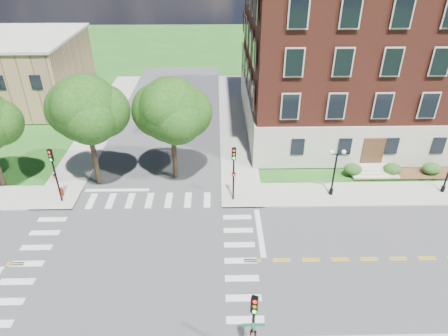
{
  "coord_description": "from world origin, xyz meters",
  "views": [
    {
      "loc": [
        5.68,
        -20.03,
        19.28
      ],
      "look_at": [
        6.2,
        7.0,
        3.2
      ],
      "focal_mm": 32.0,
      "sensor_mm": 36.0,
      "label": 1
    }
  ],
  "objects_px": {
    "traffic_signal_nw": "(54,169)",
    "street_sign_pole": "(253,336)",
    "fire_hydrant": "(61,191)",
    "traffic_signal_ne": "(234,167)",
    "traffic_signal_se": "(253,322)",
    "twin_lamp_west": "(335,170)"
  },
  "relations": [
    {
      "from": "traffic_signal_ne",
      "to": "street_sign_pole",
      "type": "height_order",
      "value": "traffic_signal_ne"
    },
    {
      "from": "traffic_signal_ne",
      "to": "twin_lamp_west",
      "type": "relative_size",
      "value": 1.13
    },
    {
      "from": "traffic_signal_se",
      "to": "fire_hydrant",
      "type": "height_order",
      "value": "traffic_signal_se"
    },
    {
      "from": "traffic_signal_nw",
      "to": "street_sign_pole",
      "type": "height_order",
      "value": "traffic_signal_nw"
    },
    {
      "from": "traffic_signal_nw",
      "to": "street_sign_pole",
      "type": "distance_m",
      "value": 20.65
    },
    {
      "from": "traffic_signal_ne",
      "to": "fire_hydrant",
      "type": "relative_size",
      "value": 6.4
    },
    {
      "from": "twin_lamp_west",
      "to": "fire_hydrant",
      "type": "bearing_deg",
      "value": 179.17
    },
    {
      "from": "traffic_signal_nw",
      "to": "twin_lamp_west",
      "type": "bearing_deg",
      "value": 1.45
    },
    {
      "from": "traffic_signal_ne",
      "to": "street_sign_pole",
      "type": "distance_m",
      "value": 14.69
    },
    {
      "from": "traffic_signal_nw",
      "to": "fire_hydrant",
      "type": "xyz_separation_m",
      "value": [
        -0.29,
        0.9,
        -2.72
      ]
    },
    {
      "from": "fire_hydrant",
      "to": "traffic_signal_ne",
      "type": "bearing_deg",
      "value": -3.6
    },
    {
      "from": "traffic_signal_ne",
      "to": "street_sign_pole",
      "type": "relative_size",
      "value": 1.55
    },
    {
      "from": "fire_hydrant",
      "to": "street_sign_pole",
      "type": "bearing_deg",
      "value": -46.45
    },
    {
      "from": "twin_lamp_west",
      "to": "street_sign_pole",
      "type": "relative_size",
      "value": 1.36
    },
    {
      "from": "traffic_signal_se",
      "to": "twin_lamp_west",
      "type": "bearing_deg",
      "value": 62.36
    },
    {
      "from": "twin_lamp_west",
      "to": "street_sign_pole",
      "type": "xyz_separation_m",
      "value": [
        -7.94,
        -15.23,
        -0.21
      ]
    },
    {
      "from": "traffic_signal_se",
      "to": "traffic_signal_ne",
      "type": "height_order",
      "value": "same"
    },
    {
      "from": "traffic_signal_nw",
      "to": "traffic_signal_ne",
      "type": "bearing_deg",
      "value": -0.04
    },
    {
      "from": "traffic_signal_se",
      "to": "fire_hydrant",
      "type": "xyz_separation_m",
      "value": [
        -14.8,
        15.48,
        -2.72
      ]
    },
    {
      "from": "traffic_signal_se",
      "to": "traffic_signal_nw",
      "type": "height_order",
      "value": "same"
    },
    {
      "from": "traffic_signal_ne",
      "to": "twin_lamp_west",
      "type": "xyz_separation_m",
      "value": [
        8.29,
        0.58,
        -0.66
      ]
    },
    {
      "from": "traffic_signal_nw",
      "to": "fire_hydrant",
      "type": "distance_m",
      "value": 2.88
    }
  ]
}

